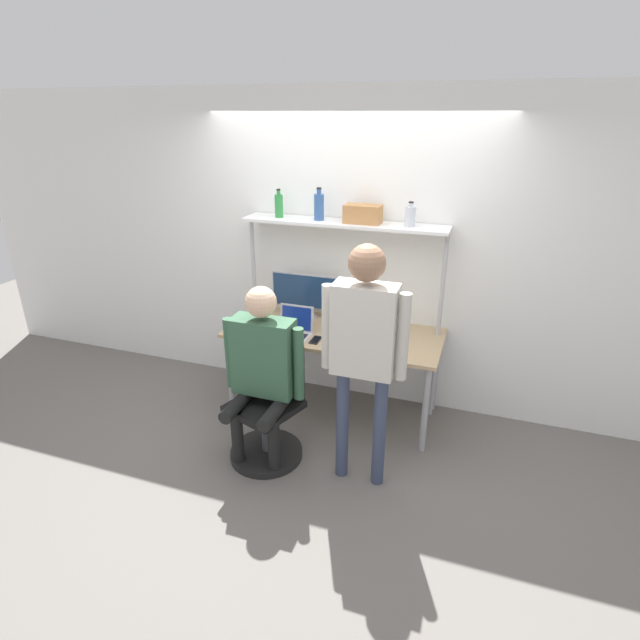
# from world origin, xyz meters

# --- Properties ---
(ground_plane) EXTENTS (12.00, 12.00, 0.00)m
(ground_plane) POSITION_xyz_m (0.00, 0.00, 0.00)
(ground_plane) COLOR slate
(wall_back) EXTENTS (8.00, 0.06, 2.70)m
(wall_back) POSITION_xyz_m (0.00, 0.81, 1.35)
(wall_back) COLOR white
(wall_back) RESTS_ON ground_plane
(desk) EXTENTS (1.80, 0.76, 0.78)m
(desk) POSITION_xyz_m (0.00, 0.40, 0.70)
(desk) COLOR tan
(desk) RESTS_ON ground_plane
(shelf_unit) EXTENTS (1.71, 0.29, 1.66)m
(shelf_unit) POSITION_xyz_m (0.00, 0.62, 1.44)
(shelf_unit) COLOR white
(shelf_unit) RESTS_ON ground_plane
(monitor) EXTENTS (0.62, 0.20, 0.41)m
(monitor) POSITION_xyz_m (-0.34, 0.61, 1.00)
(monitor) COLOR #B7B7BC
(monitor) RESTS_ON desk
(laptop) EXTENTS (0.29, 0.23, 0.23)m
(laptop) POSITION_xyz_m (-0.30, 0.26, 0.84)
(laptop) COLOR #BCBCC1
(laptop) RESTS_ON desk
(cell_phone) EXTENTS (0.07, 0.15, 0.01)m
(cell_phone) POSITION_xyz_m (-0.09, 0.18, 0.78)
(cell_phone) COLOR black
(cell_phone) RESTS_ON desk
(office_chair) EXTENTS (0.59, 0.59, 0.93)m
(office_chair) POSITION_xyz_m (-0.28, -0.35, 0.29)
(office_chair) COLOR black
(office_chair) RESTS_ON ground_plane
(person_seated) EXTENTS (0.62, 0.47, 1.39)m
(person_seated) POSITION_xyz_m (-0.29, -0.40, 0.82)
(person_seated) COLOR black
(person_seated) RESTS_ON ground_plane
(person_standing) EXTENTS (0.58, 0.24, 1.76)m
(person_standing) POSITION_xyz_m (0.45, -0.39, 1.13)
(person_standing) COLOR #38425B
(person_standing) RESTS_ON ground_plane
(bottle_clear) EXTENTS (0.08, 0.08, 0.19)m
(bottle_clear) POSITION_xyz_m (0.54, 0.62, 1.74)
(bottle_clear) COLOR silver
(bottle_clear) RESTS_ON shelf_unit
(bottle_green) EXTENTS (0.07, 0.07, 0.24)m
(bottle_green) POSITION_xyz_m (-0.57, 0.62, 1.76)
(bottle_green) COLOR #2D8C3F
(bottle_green) RESTS_ON shelf_unit
(bottle_blue) EXTENTS (0.08, 0.08, 0.26)m
(bottle_blue) POSITION_xyz_m (-0.21, 0.62, 1.78)
(bottle_blue) COLOR #335999
(bottle_blue) RESTS_ON shelf_unit
(storage_box) EXTENTS (0.29, 0.16, 0.15)m
(storage_box) POSITION_xyz_m (0.16, 0.62, 1.74)
(storage_box) COLOR #B27A47
(storage_box) RESTS_ON shelf_unit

